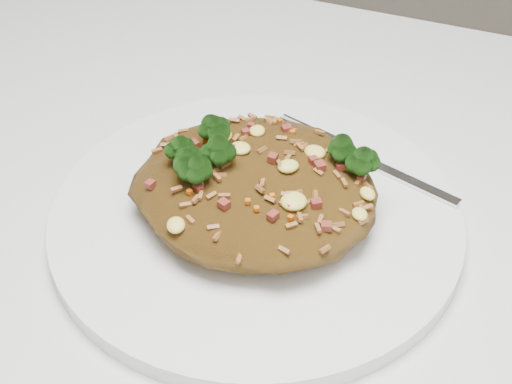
% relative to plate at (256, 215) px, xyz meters
% --- Properties ---
extents(plate, '(0.29, 0.29, 0.01)m').
position_rel_plate_xyz_m(plate, '(0.00, 0.00, 0.00)').
color(plate, white).
rests_on(plate, dining_table).
extents(fried_rice, '(0.17, 0.15, 0.06)m').
position_rel_plate_xyz_m(fried_rice, '(-0.00, -0.00, 0.03)').
color(fried_rice, brown).
rests_on(fried_rice, plate).
extents(fork, '(0.16, 0.06, 0.00)m').
position_rel_plate_xyz_m(fork, '(0.06, 0.08, 0.01)').
color(fork, silver).
rests_on(fork, plate).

